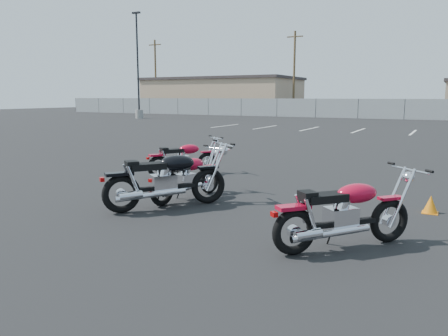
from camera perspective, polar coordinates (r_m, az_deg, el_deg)
The scene contains 12 objects.
ground at distance 8.17m, azimuth -3.23°, elevation -5.00°, with size 120.00×120.00×0.00m, color black.
motorcycle_front_red at distance 11.22m, azimuth -5.36°, elevation 1.23°, with size 1.42×1.87×0.98m.
motorcycle_second_black at distance 7.97m, azimuth -7.56°, elevation -1.47°, with size 1.82×2.19×1.18m.
motorcycle_third_red at distance 8.64m, azimuth -4.82°, elevation -1.19°, with size 0.80×2.00×0.98m.
motorcycle_rear_red at distance 6.04m, azimuth 15.42°, elevation -5.72°, with size 1.78×1.89×1.07m.
training_cone_near at distance 8.47m, azimuth 25.37°, elevation -4.31°, with size 0.26×0.26×0.31m.
light_pole_west at distance 41.28m, azimuth -11.09°, elevation 9.70°, with size 0.80×0.70×9.44m.
chainlink_fence at distance 41.98m, azimuth 22.51°, elevation 7.11°, with size 80.06×0.06×1.80m.
tan_building_west at distance 55.31m, azimuth -0.21°, elevation 9.49°, with size 18.40×10.40×4.30m.
utility_pole_a at distance 57.14m, azimuth -8.93°, elevation 11.91°, with size 1.80×0.24×9.00m.
utility_pole_b at distance 49.53m, azimuth 9.15°, elevation 12.32°, with size 1.80×0.24×9.00m.
parking_line_stripes at distance 27.64m, azimuth 14.10°, elevation 4.88°, with size 15.12×4.00×0.01m.
Camera 1 is at (4.11, -6.76, 2.02)m, focal length 35.00 mm.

